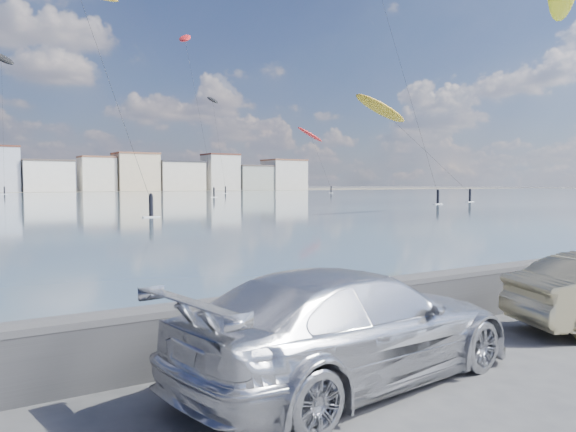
% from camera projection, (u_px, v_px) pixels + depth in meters
% --- Properties ---
extents(ground, '(700.00, 700.00, 0.00)m').
position_uv_depth(ground, '(390.00, 409.00, 7.05)').
color(ground, '#333335').
rests_on(ground, ground).
extents(seawall, '(400.00, 0.36, 1.08)m').
position_uv_depth(seawall, '(279.00, 319.00, 9.29)').
color(seawall, '#28282B').
rests_on(seawall, ground).
extents(car_silver, '(5.85, 3.01, 1.62)m').
position_uv_depth(car_silver, '(351.00, 325.00, 7.98)').
color(car_silver, silver).
rests_on(car_silver, ground).
extents(kitesurfer_4, '(8.40, 11.50, 19.11)m').
position_uv_depth(kitesurfer_4, '(310.00, 135.00, 161.35)').
color(kitesurfer_4, red).
rests_on(kitesurfer_4, ground).
extents(kitesurfer_7, '(3.79, 13.96, 27.79)m').
position_uv_depth(kitesurfer_7, '(213.00, 101.00, 155.63)').
color(kitesurfer_7, black).
rests_on(kitesurfer_7, ground).
extents(kitesurfer_8, '(9.75, 18.13, 18.05)m').
position_uv_depth(kitesurfer_8, '(381.00, 109.00, 93.23)').
color(kitesurfer_8, '#BF8C19').
rests_on(kitesurfer_8, ground).
extents(kitesurfer_9, '(7.13, 15.77, 38.41)m').
position_uv_depth(kitesurfer_9, '(1.00, 59.00, 145.72)').
color(kitesurfer_9, black).
rests_on(kitesurfer_9, ground).
extents(kitesurfer_10, '(5.11, 14.33, 34.55)m').
position_uv_depth(kitesurfer_10, '(185.00, 41.00, 114.28)').
color(kitesurfer_10, red).
rests_on(kitesurfer_10, ground).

